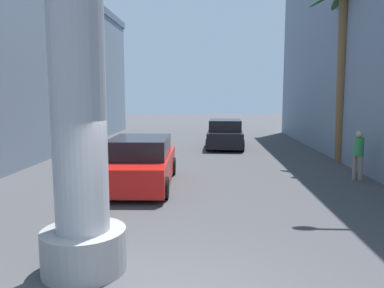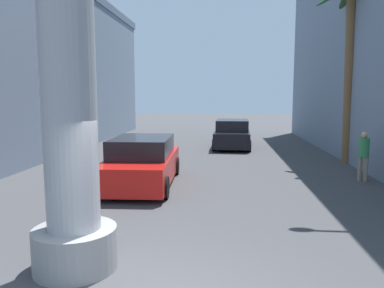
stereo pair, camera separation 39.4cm
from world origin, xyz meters
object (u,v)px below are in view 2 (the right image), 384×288
Objects in this scene: car_far at (232,134)px; palm_tree_mid_right at (351,55)px; car_lead at (142,162)px; pedestrian_mid_right at (364,152)px.

palm_tree_mid_right reaches higher than car_far.
car_lead is 2.83× the size of pedestrian_mid_right.
palm_tree_mid_right reaches higher than pedestrian_mid_right.
palm_tree_mid_right is at bearing 81.54° from pedestrian_mid_right.
pedestrian_mid_right is (4.24, -8.08, 0.25)m from car_far.
car_far is at bearing 117.70° from pedestrian_mid_right.
car_lead is at bearing -108.68° from car_far.
pedestrian_mid_right reaches higher than car_far.
car_far is 7.62m from palm_tree_mid_right.
car_lead is 7.44m from pedestrian_mid_right.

